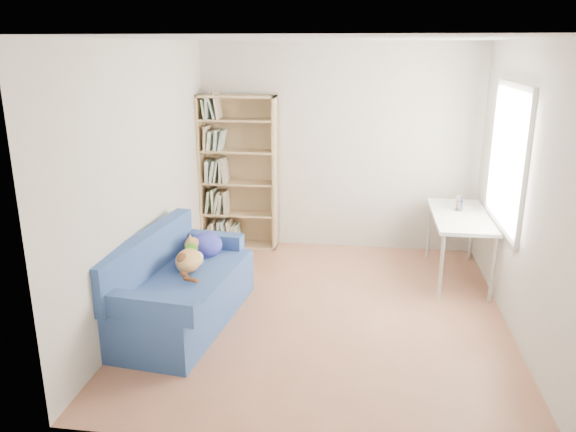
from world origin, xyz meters
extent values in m
plane|color=#915A41|center=(0.00, 0.00, 0.00)|extent=(4.00, 4.00, 0.00)
cube|color=silver|center=(0.00, 2.00, 1.30)|extent=(3.50, 0.04, 2.60)
cube|color=silver|center=(0.00, -2.00, 1.30)|extent=(3.50, 0.04, 2.60)
cube|color=silver|center=(-1.75, 0.00, 1.30)|extent=(0.04, 4.00, 2.60)
cube|color=silver|center=(1.75, 0.00, 1.30)|extent=(0.04, 4.00, 2.60)
cube|color=white|center=(0.00, 0.00, 2.60)|extent=(3.50, 4.00, 0.04)
cube|color=white|center=(1.75, 0.60, 1.50)|extent=(0.01, 1.20, 1.30)
cube|color=navy|center=(-1.31, -0.36, 0.22)|extent=(1.03, 1.84, 0.44)
cube|color=navy|center=(-1.65, -0.36, 0.66)|extent=(0.35, 1.77, 0.43)
cube|color=navy|center=(-1.31, 0.44, 0.54)|extent=(0.84, 0.25, 0.20)
cube|color=navy|center=(-1.31, -1.16, 0.54)|extent=(0.84, 0.25, 0.20)
cube|color=navy|center=(-1.29, -0.36, 0.46)|extent=(0.99, 1.70, 0.05)
ellipsoid|color=#30349C|center=(-1.25, 0.23, 0.57)|extent=(0.34, 0.38, 0.26)
ellipsoid|color=#AA5813|center=(-1.29, -0.22, 0.58)|extent=(0.35, 0.50, 0.18)
ellipsoid|color=silver|center=(-1.22, -0.09, 0.55)|extent=(0.19, 0.22, 0.11)
ellipsoid|color=#3B1F10|center=(-1.32, -0.28, 0.62)|extent=(0.20, 0.25, 0.09)
sphere|color=#AA5813|center=(-1.27, 0.10, 0.62)|extent=(0.16, 0.16, 0.16)
cone|color=#AA5813|center=(-1.29, 0.14, 0.69)|extent=(0.07, 0.08, 0.08)
cone|color=#AA5813|center=(-1.29, 0.06, 0.69)|extent=(0.08, 0.08, 0.08)
cylinder|color=green|center=(-1.27, 0.02, 0.60)|extent=(0.13, 0.07, 0.13)
cylinder|color=#3B1F10|center=(-1.31, -0.48, 0.54)|extent=(0.14, 0.17, 0.06)
cube|color=tan|center=(-1.73, 1.83, 0.98)|extent=(0.03, 0.31, 1.96)
cube|color=tan|center=(-0.78, 1.83, 0.98)|extent=(0.03, 0.31, 1.96)
cube|color=tan|center=(-1.25, 1.83, 1.95)|extent=(0.98, 0.31, 0.03)
cube|color=tan|center=(-1.25, 1.83, 0.01)|extent=(0.98, 0.31, 0.03)
cube|color=tan|center=(-1.25, 1.97, 0.98)|extent=(0.98, 0.02, 1.96)
cube|color=white|center=(1.42, 1.11, 0.73)|extent=(0.61, 1.33, 0.04)
cylinder|color=silver|center=(1.68, 1.73, 0.35)|extent=(0.04, 0.04, 0.71)
cylinder|color=silver|center=(1.68, 0.50, 0.35)|extent=(0.04, 0.04, 0.71)
cylinder|color=silver|center=(1.17, 1.73, 0.35)|extent=(0.04, 0.04, 0.71)
cylinder|color=silver|center=(1.17, 0.50, 0.35)|extent=(0.04, 0.04, 0.71)
cylinder|color=white|center=(1.42, 1.28, 0.80)|extent=(0.09, 0.09, 0.11)
camera|label=1|loc=(0.35, -5.04, 2.54)|focal=35.00mm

